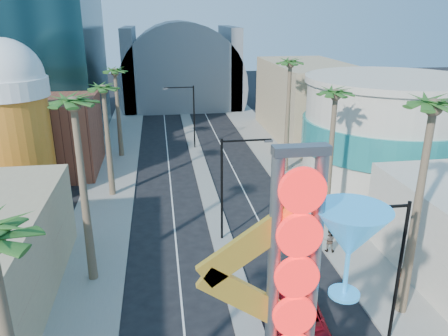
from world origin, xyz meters
TOP-DOWN VIEW (x-y plane):
  - sidewalk_west at (-9.50, 35.00)m, footprint 5.00×100.00m
  - sidewalk_east at (9.50, 35.00)m, footprint 5.00×100.00m
  - median at (0.00, 38.00)m, footprint 1.60×84.00m
  - brick_filler_west at (-16.00, 38.00)m, footprint 10.00×10.00m
  - filler_east at (16.00, 48.00)m, footprint 10.00×20.00m
  - beer_mug at (-17.00, 30.00)m, footprint 7.00×7.00m
  - turquoise_building at (18.00, 30.00)m, footprint 16.60×16.60m
  - canopy at (0.00, 72.00)m, footprint 22.00×16.00m
  - neon_sign at (0.82, 2.96)m, footprint 6.53×2.60m
  - streetlight_0 at (0.55, 20.00)m, footprint 3.79×0.25m
  - streetlight_1 at (-0.55, 44.00)m, footprint 3.79×0.25m
  - streetlight_2 at (6.72, 8.00)m, footprint 3.45×0.25m
  - palm_1 at (-9.00, 16.00)m, footprint 2.40×2.40m
  - palm_2 at (-9.00, 30.00)m, footprint 2.40×2.40m
  - palm_3 at (-9.00, 42.00)m, footprint 2.40×2.40m
  - palm_5 at (9.00, 10.00)m, footprint 2.40×2.40m
  - palm_6 at (9.00, 22.00)m, footprint 2.40×2.40m
  - palm_7 at (9.00, 34.00)m, footprint 2.40×2.40m
  - red_pickup at (2.63, 9.04)m, footprint 3.35×6.26m
  - pedestrian_a at (9.83, 11.67)m, footprint 0.66×0.49m
  - pedestrian_b at (7.30, 16.93)m, footprint 1.05×0.95m

SIDE VIEW (x-z plane):
  - sidewalk_west at x=-9.50m, z-range 0.00..0.15m
  - sidewalk_east at x=9.50m, z-range 0.00..0.15m
  - median at x=0.00m, z-range 0.00..0.15m
  - red_pickup at x=2.63m, z-range 0.00..1.67m
  - pedestrian_a at x=9.83m, z-range 0.15..1.80m
  - pedestrian_b at x=7.30m, z-range 0.15..1.92m
  - brick_filler_west at x=-16.00m, z-range 0.00..8.00m
  - canopy at x=0.00m, z-range -6.69..15.31m
  - streetlight_2 at x=6.72m, z-range 0.83..8.83m
  - streetlight_0 at x=0.55m, z-range 0.88..8.88m
  - streetlight_1 at x=-0.55m, z-range 0.88..8.88m
  - filler_east at x=16.00m, z-range 0.00..10.00m
  - turquoise_building at x=18.00m, z-range -0.05..10.55m
  - neon_sign at x=0.82m, z-range 1.03..13.58m
  - beer_mug at x=-17.00m, z-range 0.59..15.09m
  - palm_2 at x=-9.00m, z-range 3.88..15.08m
  - palm_3 at x=-9.00m, z-range 3.88..15.08m
  - palm_6 at x=9.00m, z-range 4.08..15.78m
  - palm_1 at x=-9.00m, z-range 4.47..17.17m
  - palm_7 at x=9.00m, z-range 4.47..17.17m
  - palm_5 at x=9.00m, z-range 4.67..17.87m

